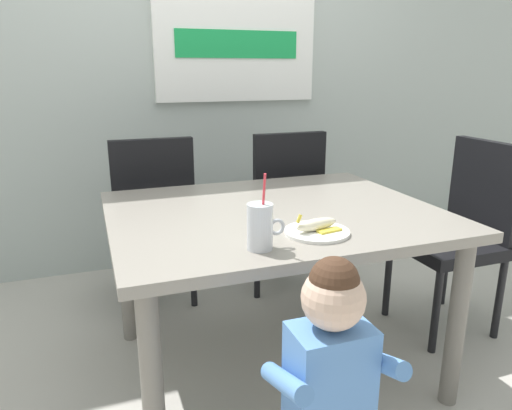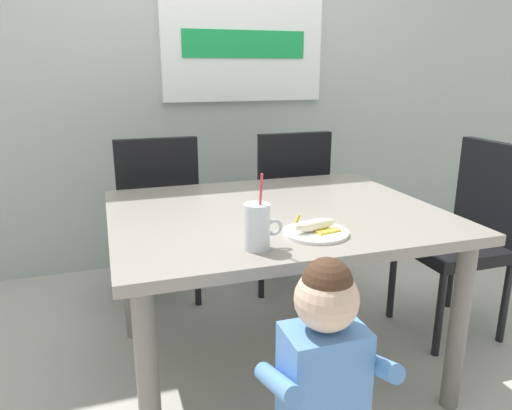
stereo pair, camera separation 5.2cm
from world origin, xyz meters
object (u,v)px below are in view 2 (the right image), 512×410
object	(u,v)px
dining_chair_left	(157,212)
dining_chair_far	(467,228)
toddler_standing	(324,367)
milk_cup	(257,229)
dining_chair_right	(286,201)
peeled_banana	(316,225)
dining_table	(275,231)
snack_plate	(316,233)

from	to	relation	value
dining_chair_left	dining_chair_far	distance (m)	1.61
toddler_standing	milk_cup	distance (m)	0.46
dining_chair_right	peeled_banana	bearing A→B (deg)	73.55
dining_chair_left	milk_cup	bearing A→B (deg)	99.11
dining_chair_right	toddler_standing	world-z (taller)	dining_chair_right
milk_cup	peeled_banana	world-z (taller)	milk_cup
milk_cup	peeled_banana	bearing A→B (deg)	17.23
peeled_banana	toddler_standing	bearing A→B (deg)	-111.35
dining_chair_right	toddler_standing	size ratio (longest dim) A/B	1.15
dining_chair_right	dining_chair_far	size ratio (longest dim) A/B	1.00
dining_table	dining_chair_right	size ratio (longest dim) A/B	1.38
dining_chair_right	milk_cup	world-z (taller)	milk_cup
dining_chair_left	dining_chair_right	bearing A→B (deg)	178.04
snack_plate	toddler_standing	bearing A→B (deg)	-111.37
dining_chair_far	toddler_standing	size ratio (longest dim) A/B	1.15
toddler_standing	milk_cup	size ratio (longest dim) A/B	3.33
dining_chair_far	milk_cup	size ratio (longest dim) A/B	3.81
snack_plate	dining_chair_right	bearing A→B (deg)	73.54
dining_table	snack_plate	size ratio (longest dim) A/B	5.74
dining_chair_right	milk_cup	distance (m)	1.32
toddler_standing	milk_cup	xyz separation A→B (m)	(-0.07, 0.36, 0.28)
peeled_banana	snack_plate	bearing A→B (deg)	-109.64
dining_chair_right	toddler_standing	xyz separation A→B (m)	(-0.49, -1.52, -0.02)
dining_chair_far	snack_plate	size ratio (longest dim) A/B	4.17
dining_chair_left	toddler_standing	world-z (taller)	dining_chair_left
dining_chair_far	milk_cup	world-z (taller)	milk_cup
toddler_standing	snack_plate	world-z (taller)	toddler_standing
dining_table	milk_cup	distance (m)	0.47
dining_table	snack_plate	world-z (taller)	snack_plate
dining_chair_far	peeled_banana	bearing A→B (deg)	-70.16
dining_chair_right	snack_plate	world-z (taller)	dining_chair_right
dining_chair_left	snack_plate	world-z (taller)	dining_chair_left
dining_chair_far	peeled_banana	distance (m)	1.08
dining_chair_left	snack_plate	xyz separation A→B (m)	(0.43, -1.11, 0.20)
dining_chair_right	peeled_banana	world-z (taller)	dining_chair_right
milk_cup	snack_plate	xyz separation A→B (m)	(0.24, 0.07, -0.06)
dining_table	milk_cup	xyz separation A→B (m)	(-0.21, -0.40, 0.16)
dining_table	milk_cup	size ratio (longest dim) A/B	5.24
milk_cup	toddler_standing	bearing A→B (deg)	-79.15
dining_chair_right	snack_plate	bearing A→B (deg)	73.54
dining_chair_left	peeled_banana	world-z (taller)	dining_chair_left
milk_cup	dining_table	bearing A→B (deg)	62.59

